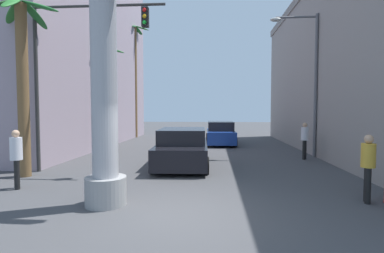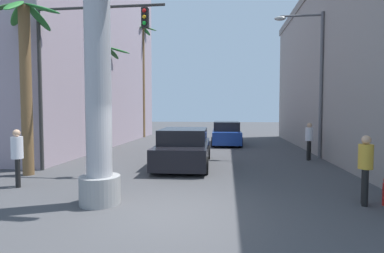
{
  "view_description": "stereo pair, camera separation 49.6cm",
  "coord_description": "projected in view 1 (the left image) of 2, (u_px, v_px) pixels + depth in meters",
  "views": [
    {
      "loc": [
        0.83,
        -6.52,
        2.34
      ],
      "look_at": [
        0.0,
        4.8,
        1.72
      ],
      "focal_mm": 28.0,
      "sensor_mm": 36.0,
      "label": 1
    },
    {
      "loc": [
        1.33,
        -6.48,
        2.34
      ],
      "look_at": [
        0.0,
        4.8,
        1.72
      ],
      "focal_mm": 28.0,
      "sensor_mm": 36.0,
      "label": 2
    }
  ],
  "objects": [
    {
      "name": "car_lead",
      "position": [
        183.0,
        148.0,
        12.66
      ],
      "size": [
        2.31,
        5.01,
        1.56
      ],
      "color": "black",
      "rests_on": "ground"
    },
    {
      "name": "building_left",
      "position": [
        59.0,
        40.0,
        19.95
      ],
      "size": [
        7.47,
        17.73,
        14.01
      ],
      "color": "#9E8C99",
      "rests_on": "ground"
    },
    {
      "name": "pedestrian_by_sign",
      "position": [
        368.0,
        163.0,
        7.51
      ],
      "size": [
        0.43,
        0.43,
        1.73
      ],
      "color": "black",
      "rests_on": "ground"
    },
    {
      "name": "traffic_light_mast",
      "position": [
        74.0,
        55.0,
        11.08
      ],
      "size": [
        4.98,
        0.32,
        6.25
      ],
      "color": "#333333",
      "rests_on": "ground"
    },
    {
      "name": "pedestrian_curb_left",
      "position": [
        16.0,
        155.0,
        8.86
      ],
      "size": [
        0.48,
        0.48,
        1.76
      ],
      "color": "black",
      "rests_on": "ground"
    },
    {
      "name": "car_far",
      "position": [
        220.0,
        134.0,
        20.51
      ],
      "size": [
        2.05,
        4.54,
        1.56
      ],
      "color": "black",
      "rests_on": "ground"
    },
    {
      "name": "street_lamp",
      "position": [
        309.0,
        71.0,
        14.73
      ],
      "size": [
        2.34,
        0.28,
        7.04
      ],
      "color": "#59595E",
      "rests_on": "ground"
    },
    {
      "name": "pedestrian_mid_right",
      "position": [
        305.0,
        138.0,
        14.2
      ],
      "size": [
        0.46,
        0.46,
        1.75
      ],
      "color": "black",
      "rests_on": "ground"
    },
    {
      "name": "palm_tree_near_left",
      "position": [
        22.0,
        71.0,
        10.37
      ],
      "size": [
        2.51,
        2.6,
        6.19
      ],
      "color": "brown",
      "rests_on": "ground"
    },
    {
      "name": "palm_tree_far_left",
      "position": [
        135.0,
        73.0,
        25.56
      ],
      "size": [
        2.45,
        2.5,
        9.55
      ],
      "color": "brown",
      "rests_on": "ground"
    },
    {
      "name": "palm_tree_mid_left",
      "position": [
        101.0,
        83.0,
        17.57
      ],
      "size": [
        2.62,
        2.75,
        6.17
      ],
      "color": "brown",
      "rests_on": "ground"
    },
    {
      "name": "ground_plane",
      "position": [
        199.0,
        152.0,
        16.64
      ],
      "size": [
        86.15,
        86.15,
        0.0
      ],
      "primitive_type": "plane",
      "color": "#424244"
    }
  ]
}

